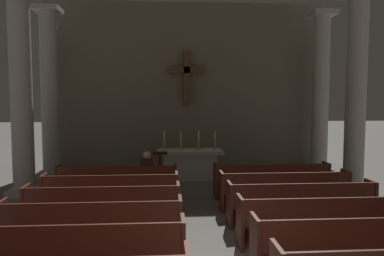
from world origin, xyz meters
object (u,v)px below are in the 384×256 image
at_px(candlestick_outer_left, 164,144).
at_px(pew_left_row_6, 117,182).
at_px(pew_left_row_3, 92,226).
at_px(column_left_third, 21,95).
at_px(pew_right_row_3, 323,220).
at_px(candlestick_inner_left, 181,144).
at_px(candlestick_outer_right, 215,144).
at_px(column_left_fourth, 50,96).
at_px(candlestick_inner_right, 199,144).
at_px(pew_right_row_4, 301,203).
at_px(altar, 190,164).
at_px(lectern, 160,170).
at_px(column_right_fourth, 320,96).
at_px(lone_worshipper, 147,174).
at_px(pew_right_row_6, 271,180).
at_px(pew_left_row_2, 77,252).
at_px(column_right_third, 356,95).
at_px(pew_right_row_5, 284,190).
at_px(pew_left_row_5, 111,193).
at_px(pew_right_row_2, 354,244).
at_px(pew_left_row_4, 103,207).

bearing_deg(candlestick_outer_left, pew_left_row_6, -116.92).
distance_m(pew_left_row_3, column_left_third, 5.42).
bearing_deg(pew_right_row_3, column_left_third, 149.18).
bearing_deg(candlestick_inner_left, candlestick_outer_right, 0.00).
distance_m(column_left_fourth, candlestick_inner_right, 5.37).
distance_m(pew_left_row_6, pew_right_row_4, 4.78).
bearing_deg(candlestick_inner_left, altar, 0.00).
bearing_deg(pew_right_row_3, lectern, 123.26).
bearing_deg(column_right_fourth, lone_worshipper, -152.44).
relative_size(pew_right_row_3, lone_worshipper, 2.40).
relative_size(column_left_third, lectern, 5.03).
bearing_deg(pew_right_row_6, pew_left_row_2, -132.59).
xyz_separation_m(pew_left_row_6, column_right_third, (6.87, 0.67, 2.34)).
distance_m(pew_left_row_3, altar, 6.25).
bearing_deg(altar, column_right_fourth, 8.89).
xyz_separation_m(pew_left_row_6, pew_right_row_5, (4.20, -1.14, 0.00)).
bearing_deg(pew_left_row_5, pew_left_row_2, -90.00).
distance_m(candlestick_inner_left, lone_worshipper, 2.67).
bearing_deg(lectern, column_left_fourth, 152.85).
height_order(pew_right_row_3, pew_right_row_6, same).
bearing_deg(candlestick_inner_right, column_left_third, -160.54).
distance_m(candlestick_outer_left, candlestick_outer_right, 1.70).
distance_m(pew_right_row_3, pew_right_row_4, 1.14).
relative_size(pew_right_row_2, column_left_third, 0.55).
xyz_separation_m(pew_left_row_4, pew_right_row_3, (4.20, -1.14, 0.00)).
xyz_separation_m(pew_left_row_4, altar, (2.10, 4.75, 0.06)).
distance_m(pew_left_row_3, pew_left_row_5, 2.28).
relative_size(column_left_third, column_left_fourth, 1.00).
distance_m(column_right_third, lectern, 6.20).
height_order(pew_left_row_6, column_left_fourth, column_left_fourth).
relative_size(pew_left_row_5, lectern, 2.75).
xyz_separation_m(column_left_fourth, candlestick_outer_right, (5.62, -0.75, -1.61)).
distance_m(candlestick_inner_right, lone_worshipper, 2.95).
bearing_deg(column_left_fourth, pew_right_row_2, -48.55).
height_order(pew_right_row_6, column_right_fourth, column_right_fourth).
xyz_separation_m(pew_left_row_4, pew_left_row_5, (0.00, 1.14, 0.00)).
distance_m(pew_left_row_6, column_right_fourth, 7.93).
height_order(pew_left_row_6, column_right_third, column_right_third).
height_order(pew_left_row_3, pew_right_row_4, same).
bearing_deg(pew_right_row_5, candlestick_outer_right, 109.13).
xyz_separation_m(pew_left_row_2, pew_right_row_3, (4.20, 1.14, 0.00)).
distance_m(pew_left_row_3, pew_right_row_2, 4.35).
xyz_separation_m(pew_left_row_4, column_left_third, (-2.67, 2.95, 2.34)).
height_order(column_right_fourth, altar, column_right_fourth).
height_order(pew_left_row_3, column_right_third, column_right_third).
height_order(pew_right_row_5, lone_worshipper, lone_worshipper).
bearing_deg(pew_left_row_4, column_left_fourth, 115.92).
xyz_separation_m(pew_left_row_5, pew_right_row_6, (4.20, 1.14, 0.00)).
distance_m(column_right_third, altar, 5.58).
bearing_deg(pew_right_row_6, lectern, 157.69).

